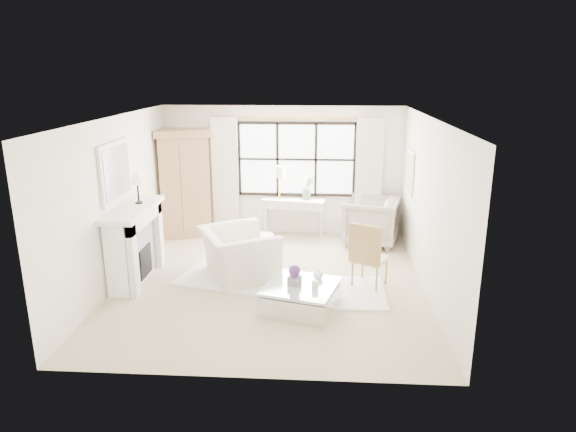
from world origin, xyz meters
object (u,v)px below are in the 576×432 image
at_px(club_armchair, 239,254).
at_px(armoire, 185,183).
at_px(console_table, 294,217).
at_px(coffee_table, 301,297).

bearing_deg(club_armchair, armoire, 6.16).
height_order(armoire, console_table, armoire).
relative_size(armoire, console_table, 1.65).
relative_size(console_table, club_armchair, 1.07).
bearing_deg(armoire, console_table, -13.03).
xyz_separation_m(armoire, club_armchair, (1.46, -2.22, -0.73)).
xyz_separation_m(console_table, coffee_table, (0.29, -3.47, -0.22)).
height_order(armoire, club_armchair, armoire).
bearing_deg(console_table, armoire, -168.39).
height_order(console_table, club_armchair, club_armchair).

